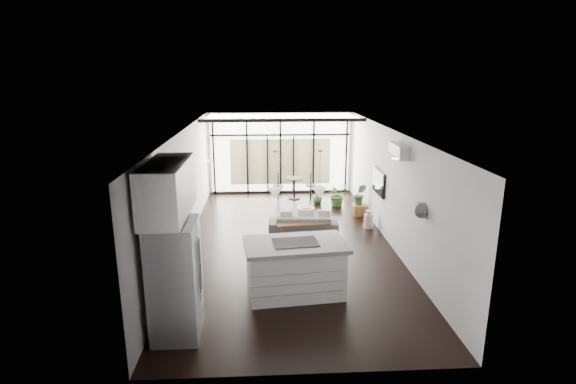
{
  "coord_description": "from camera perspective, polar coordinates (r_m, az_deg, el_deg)",
  "views": [
    {
      "loc": [
        -0.61,
        -10.44,
        4.13
      ],
      "look_at": [
        0.0,
        0.3,
        1.25
      ],
      "focal_mm": 28.0,
      "sensor_mm": 36.0,
      "label": 1
    }
  ],
  "objects": [
    {
      "name": "cooktop",
      "position": [
        8.45,
        0.94,
        -6.4
      ],
      "size": [
        0.89,
        0.65,
        0.01
      ],
      "primitive_type": "cube",
      "rotation": [
        0.0,
        0.0,
        0.11
      ],
      "color": "black",
      "rests_on": "island"
    },
    {
      "name": "bistro_set",
      "position": [
        15.06,
        0.82,
        0.43
      ],
      "size": [
        1.46,
        0.62,
        0.69
      ],
      "primitive_type": "cube",
      "rotation": [
        0.0,
        0.0,
        0.03
      ],
      "color": "black",
      "rests_on": "floor"
    },
    {
      "name": "ac_unit",
      "position": [
        10.23,
        13.85,
        5.11
      ],
      "size": [
        0.22,
        0.9,
        0.3
      ],
      "primitive_type": "cube",
      "color": "silver",
      "rests_on": "wall_right"
    },
    {
      "name": "wall_right",
      "position": [
        11.23,
        12.94,
        0.53
      ],
      "size": [
        0.02,
        10.0,
        2.8
      ],
      "primitive_type": "cube",
      "color": "silver",
      "rests_on": "ground"
    },
    {
      "name": "floor",
      "position": [
        11.24,
        0.09,
        -6.57
      ],
      "size": [
        5.0,
        10.0,
        0.0
      ],
      "primitive_type": "cube",
      "color": "black",
      "rests_on": "ground"
    },
    {
      "name": "island",
      "position": [
        8.65,
        0.92,
        -9.65
      ],
      "size": [
        2.02,
        1.33,
        1.04
      ],
      "primitive_type": "cube",
      "rotation": [
        0.0,
        0.0,
        0.11
      ],
      "color": "white",
      "rests_on": "floor"
    },
    {
      "name": "pouf",
      "position": [
        12.81,
        2.26,
        -2.87
      ],
      "size": [
        0.61,
        0.61,
        0.41
      ],
      "primitive_type": "cylinder",
      "rotation": [
        0.0,
        0.0,
        0.21
      ],
      "color": "beige",
      "rests_on": "floor"
    },
    {
      "name": "pendant_right",
      "position": [
        8.13,
        4.0,
        -0.08
      ],
      "size": [
        0.26,
        0.26,
        0.18
      ],
      "primitive_type": "cone",
      "color": "silver",
      "rests_on": "ceiling"
    },
    {
      "name": "wall_left",
      "position": [
        10.95,
        -13.08,
        0.16
      ],
      "size": [
        0.02,
        10.0,
        2.8
      ],
      "primitive_type": "cube",
      "color": "silver",
      "rests_on": "ground"
    },
    {
      "name": "crate",
      "position": [
        13.58,
        9.06,
        -2.23
      ],
      "size": [
        0.42,
        0.42,
        0.31
      ],
      "primitive_type": "cube",
      "rotation": [
        0.0,
        0.0,
        0.04
      ],
      "color": "brown",
      "rests_on": "floor"
    },
    {
      "name": "upper_cabinets",
      "position": [
        7.32,
        -15.06,
        0.4
      ],
      "size": [
        0.62,
        1.75,
        0.86
      ],
      "primitive_type": "cube",
      "color": "white",
      "rests_on": "wall_left"
    },
    {
      "name": "milk_can",
      "position": [
        12.45,
        10.22,
        -3.42
      ],
      "size": [
        0.26,
        0.26,
        0.5
      ],
      "primitive_type": "cylinder",
      "rotation": [
        0.0,
        0.0,
        0.01
      ],
      "color": "beige",
      "rests_on": "floor"
    },
    {
      "name": "ceiling",
      "position": [
        10.54,
        0.09,
        7.74
      ],
      "size": [
        5.0,
        10.0,
        0.0
      ],
      "primitive_type": "cube",
      "color": "silver",
      "rests_on": "ground"
    },
    {
      "name": "plant_crate",
      "position": [
        13.5,
        9.11,
        -1.03
      ],
      "size": [
        0.45,
        0.7,
        0.29
      ],
      "primitive_type": "imported",
      "rotation": [
        0.0,
        0.0,
        -0.15
      ],
      "color": "#325F28",
      "rests_on": "crate"
    },
    {
      "name": "fridge",
      "position": [
        7.45,
        -14.11,
        -10.75
      ],
      "size": [
        0.74,
        0.92,
        1.9
      ],
      "primitive_type": "cube",
      "color": "gray",
      "rests_on": "floor"
    },
    {
      "name": "appliance_column",
      "position": [
        8.04,
        -14.58,
        -7.39
      ],
      "size": [
        0.59,
        0.61,
        2.27
      ],
      "primitive_type": "cube",
      "color": "white",
      "rests_on": "floor"
    },
    {
      "name": "pendant_left",
      "position": [
        8.07,
        -1.65,
        -0.16
      ],
      "size": [
        0.26,
        0.26,
        0.18
      ],
      "primitive_type": "cone",
      "color": "silver",
      "rests_on": "ceiling"
    },
    {
      "name": "plant_tall",
      "position": [
        14.34,
        6.3,
        -0.63
      ],
      "size": [
        0.93,
        0.96,
        0.59
      ],
      "primitive_type": "imported",
      "rotation": [
        0.0,
        0.0,
        0.43
      ],
      "color": "#325F28",
      "rests_on": "floor"
    },
    {
      "name": "skylight",
      "position": [
        14.51,
        -0.84,
        9.61
      ],
      "size": [
        4.7,
        1.9,
        0.06
      ],
      "primitive_type": "cube",
      "color": "silver",
      "rests_on": "ceiling"
    },
    {
      "name": "tv",
      "position": [
        12.17,
        11.45,
        1.25
      ],
      "size": [
        0.05,
        1.1,
        0.65
      ],
      "primitive_type": "cube",
      "color": "black",
      "rests_on": "wall_right"
    },
    {
      "name": "sofa",
      "position": [
        11.79,
        1.96,
        -3.7
      ],
      "size": [
        1.84,
        0.64,
        0.71
      ],
      "primitive_type": "imported",
      "rotation": [
        0.0,
        0.0,
        3.08
      ],
      "color": "#525254",
      "rests_on": "floor"
    },
    {
      "name": "neighbour_building",
      "position": [
        15.69,
        -0.96,
        3.85
      ],
      "size": [
        3.5,
        0.02,
        1.6
      ],
      "primitive_type": "cube",
      "color": "beige",
      "rests_on": "ground"
    },
    {
      "name": "wall_back",
      "position": [
        15.69,
        -0.98,
        4.96
      ],
      "size": [
        5.0,
        0.02,
        2.8
      ],
      "primitive_type": "cube",
      "color": "silver",
      "rests_on": "ground"
    },
    {
      "name": "glazing",
      "position": [
        15.57,
        -0.96,
        4.89
      ],
      "size": [
        5.0,
        0.2,
        2.8
      ],
      "primitive_type": "cube",
      "color": "black",
      "rests_on": "ground"
    },
    {
      "name": "framed_art",
      "position": [
        10.43,
        -13.42,
        0.26
      ],
      "size": [
        0.04,
        0.7,
        0.9
      ],
      "primitive_type": "cube",
      "color": "black",
      "rests_on": "wall_left"
    },
    {
      "name": "wall_front",
      "position": [
        6.11,
        2.88,
        -11.54
      ],
      "size": [
        5.0,
        0.02,
        2.8
      ],
      "primitive_type": "cube",
      "color": "silver",
      "rests_on": "ground"
    },
    {
      "name": "plant_med",
      "position": [
        14.57,
        3.75,
        -0.81
      ],
      "size": [
        0.62,
        0.7,
        0.34
      ],
      "primitive_type": "imported",
      "rotation": [
        0.0,
        0.0,
        -0.59
      ],
      "color": "#325F28",
      "rests_on": "floor"
    },
    {
      "name": "console_bench",
      "position": [
        11.51,
        1.86,
        -4.93
      ],
      "size": [
        1.34,
        0.45,
        0.42
      ],
      "primitive_type": "cube",
      "rotation": [
        0.0,
        0.0,
        0.09
      ],
      "color": "brown",
      "rests_on": "floor"
    }
  ]
}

